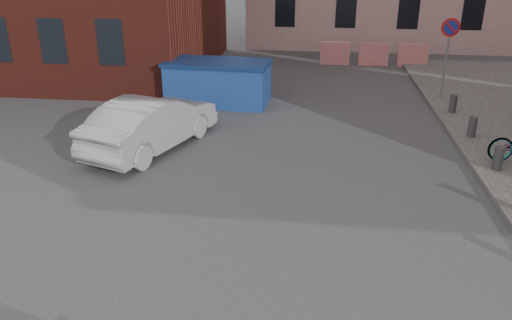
# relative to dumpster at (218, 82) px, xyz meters

# --- Properties ---
(ground) EXTENTS (120.00, 120.00, 0.00)m
(ground) POSITION_rel_dumpster_xyz_m (1.50, -8.26, -0.72)
(ground) COLOR #38383A
(ground) RESTS_ON ground
(no_parking_sign) EXTENTS (0.60, 0.09, 2.65)m
(no_parking_sign) POSITION_rel_dumpster_xyz_m (7.50, 1.22, 1.29)
(no_parking_sign) COLOR gray
(no_parking_sign) RESTS_ON sidewalk
(bollards) EXTENTS (0.22, 9.02, 0.55)m
(bollards) POSITION_rel_dumpster_xyz_m (7.50, -4.86, -0.33)
(bollards) COLOR #3A3A3D
(bollards) RESTS_ON sidewalk
(barriers) EXTENTS (4.70, 0.18, 1.00)m
(barriers) POSITION_rel_dumpster_xyz_m (5.70, 6.74, -0.22)
(barriers) COLOR red
(barriers) RESTS_ON ground
(dumpster) EXTENTS (3.52, 1.99, 1.43)m
(dumpster) POSITION_rel_dumpster_xyz_m (0.00, 0.00, 0.00)
(dumpster) COLOR navy
(dumpster) RESTS_ON ground
(silver_car) EXTENTS (2.75, 4.44, 1.38)m
(silver_car) POSITION_rel_dumpster_xyz_m (-0.89, -4.27, -0.03)
(silver_car) COLOR #A4A6AB
(silver_car) RESTS_ON ground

